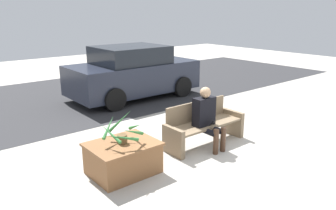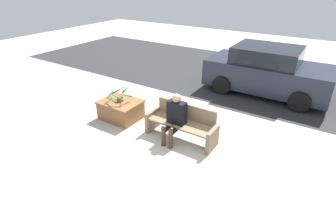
{
  "view_description": "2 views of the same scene",
  "coord_description": "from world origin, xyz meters",
  "views": [
    {
      "loc": [
        -4.37,
        -3.65,
        2.58
      ],
      "look_at": [
        -0.67,
        0.85,
        0.9
      ],
      "focal_mm": 35.0,
      "sensor_mm": 36.0,
      "label": 1
    },
    {
      "loc": [
        2.75,
        -4.11,
        3.57
      ],
      "look_at": [
        -0.56,
        1.03,
        0.56
      ],
      "focal_mm": 28.0,
      "sensor_mm": 36.0,
      "label": 2
    }
  ],
  "objects": [
    {
      "name": "parked_car",
      "position": [
        1.03,
        4.6,
        0.77
      ],
      "size": [
        3.87,
        1.98,
        1.57
      ],
      "color": "#232838",
      "rests_on": "ground_plane"
    },
    {
      "name": "road_surface",
      "position": [
        0.0,
        5.85,
        0.0
      ],
      "size": [
        20.0,
        6.0,
        0.01
      ],
      "primitive_type": "cube",
      "color": "#2D2D30",
      "rests_on": "ground_plane"
    },
    {
      "name": "bench",
      "position": [
        0.08,
        0.66,
        0.39
      ],
      "size": [
        1.75,
        0.56,
        0.83
      ],
      "color": "#7A664C",
      "rests_on": "ground_plane"
    },
    {
      "name": "potted_plant",
      "position": [
        -1.85,
        0.58,
        0.72
      ],
      "size": [
        0.66,
        0.7,
        0.49
      ],
      "color": "brown",
      "rests_on": "planter_box"
    },
    {
      "name": "person_seated",
      "position": [
        -0.01,
        0.48,
        0.65
      ],
      "size": [
        0.44,
        0.59,
        1.19
      ],
      "color": "black",
      "rests_on": "ground_plane"
    },
    {
      "name": "planter_box",
      "position": [
        -1.83,
        0.6,
        0.28
      ],
      "size": [
        1.09,
        0.87,
        0.52
      ],
      "color": "brown",
      "rests_on": "ground_plane"
    },
    {
      "name": "ground_plane",
      "position": [
        0.0,
        0.0,
        0.0
      ],
      "size": [
        30.0,
        30.0,
        0.0
      ],
      "primitive_type": "plane",
      "color": "#ADA89E"
    }
  ]
}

